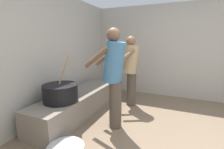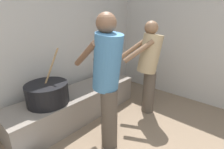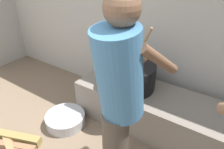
{
  "view_description": "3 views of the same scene",
  "coord_description": "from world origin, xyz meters",
  "views": [
    {
      "loc": [
        -1.8,
        0.2,
        1.4
      ],
      "look_at": [
        0.45,
        1.18,
        0.89
      ],
      "focal_mm": 25.73,
      "sensor_mm": 36.0,
      "label": 1
    },
    {
      "loc": [
        -0.74,
        0.0,
        1.55
      ],
      "look_at": [
        0.75,
        1.33,
        0.84
      ],
      "focal_mm": 25.72,
      "sensor_mm": 36.0,
      "label": 2
    },
    {
      "loc": [
        1.07,
        0.2,
        1.74
      ],
      "look_at": [
        0.29,
        1.36,
        0.93
      ],
      "focal_mm": 32.98,
      "sensor_mm": 36.0,
      "label": 3
    }
  ],
  "objects": [
    {
      "name": "block_enclosure_rear",
      "position": [
        0.0,
        2.48,
        1.15
      ],
      "size": [
        5.32,
        0.2,
        2.3
      ],
      "primitive_type": "cube",
      "color": "#ADA8A0",
      "rests_on": "ground_plane"
    },
    {
      "name": "cooking_pot_main",
      "position": [
        0.14,
        1.95,
        0.59
      ],
      "size": [
        0.55,
        0.55,
        0.73
      ],
      "color": "black",
      "rests_on": "hearth_ledge"
    },
    {
      "name": "cook_in_blue_shirt",
      "position": [
        0.48,
        1.16,
        0.92
      ],
      "size": [
        0.43,
        0.71,
        1.61
      ],
      "color": "#4C4238",
      "rests_on": "ground_plane"
    },
    {
      "name": "hearth_ledge",
      "position": [
        0.62,
        1.96,
        0.22
      ],
      "size": [
        2.14,
        0.6,
        0.45
      ],
      "primitive_type": "cube",
      "color": "slate",
      "rests_on": "ground_plane"
    },
    {
      "name": "block_enclosure_right",
      "position": [
        2.56,
        0.0,
        1.15
      ],
      "size": [
        0.2,
        5.15,
        2.3
      ],
      "primitive_type": "cube",
      "color": "#ADA8A0",
      "rests_on": "ground_plane"
    },
    {
      "name": "cook_in_tan_shirt",
      "position": [
        1.48,
        1.19,
        0.86
      ],
      "size": [
        0.69,
        0.66,
        1.51
      ],
      "color": "#4C4238",
      "rests_on": "ground_plane"
    }
  ]
}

